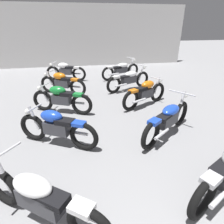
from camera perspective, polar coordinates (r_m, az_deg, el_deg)
name	(u,v)px	position (r m, az deg, el deg)	size (l,w,h in m)	color
back_wall	(86,36)	(12.82, -7.73, 21.64)	(12.69, 0.24, 3.60)	#BCBAB7
motorcycle_left_row_1	(40,198)	(2.90, -20.80, -23.08)	(1.83, 1.35, 0.97)	black
motorcycle_left_row_2	(56,127)	(4.39, -16.32, -4.32)	(1.78, 1.03, 0.88)	black
motorcycle_left_row_3	(61,99)	(5.99, -14.98, 3.91)	(1.84, 0.92, 0.88)	black
motorcycle_left_row_4	(62,83)	(7.62, -14.70, 8.47)	(1.77, 1.06, 0.88)	black
motorcycle_left_row_5	(66,71)	(9.57, -13.75, 11.88)	(1.90, 0.76, 0.88)	black
motorcycle_right_row_2	(168,119)	(4.77, 16.49, -1.97)	(1.80, 1.39, 0.97)	black
motorcycle_right_row_3	(145,93)	(6.40, 9.98, 5.75)	(1.80, 1.01, 0.88)	black
motorcycle_right_row_4	(129,79)	(7.94, 5.14, 9.79)	(2.03, 1.05, 0.97)	black
motorcycle_right_row_5	(121,69)	(9.65, 2.74, 12.62)	(2.06, 0.99, 0.97)	black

